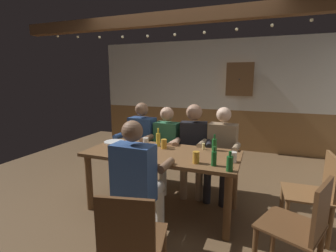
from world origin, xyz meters
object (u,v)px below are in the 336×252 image
chair_empty_near_left (301,227)px  chair_empty_far_end (315,193)px  wall_dart_cabinet (240,79)px  chair_empty_near_right (131,243)px  pint_glass_2 (164,144)px  table_candle (203,146)px  pint_glass_3 (142,150)px  bottle_1 (230,163)px  plate_0 (114,142)px  pint_glass_0 (196,157)px  bottle_3 (214,158)px  person_0 (140,140)px  dining_table (162,160)px  pint_glass_1 (233,157)px  bottle_0 (214,144)px  bottle_2 (158,139)px  person_2 (193,144)px  person_1 (165,144)px  person_3 (221,149)px  person_4 (137,176)px  pint_glass_4 (146,143)px

chair_empty_near_left → chair_empty_far_end: same height
chair_empty_far_end → wall_dart_cabinet: size_ratio=1.26×
chair_empty_near_left → chair_empty_near_right: bearing=143.2°
pint_glass_2 → wall_dart_cabinet: size_ratio=0.17×
table_candle → pint_glass_3: bearing=-144.5°
bottle_1 → pint_glass_3: 1.03m
plate_0 → pint_glass_0: 1.33m
bottle_3 → pint_glass_2: bearing=150.9°
person_0 → dining_table: bearing=139.1°
pint_glass_1 → wall_dart_cabinet: (-0.22, 2.97, 0.79)m
plate_0 → pint_glass_2: bearing=-2.8°
bottle_0 → bottle_2: (-0.72, -0.07, 0.02)m
person_2 → chair_empty_far_end: bearing=146.7°
person_1 → person_3: person_3 is taller
bottle_3 → wall_dart_cabinet: (-0.05, 3.15, 0.76)m
pint_glass_0 → pint_glass_2: 0.64m
dining_table → person_4: bearing=-89.8°
pint_glass_4 → bottle_2: bearing=52.9°
pint_glass_1 → pint_glass_4: bearing=172.5°
person_2 → dining_table: bearing=59.5°
bottle_1 → person_1: bearing=137.2°
pint_glass_0 → chair_empty_near_right: bearing=-100.6°
bottle_1 → bottle_3: bearing=150.5°
person_1 → table_candle: (0.66, -0.35, 0.13)m
person_3 → wall_dart_cabinet: (0.00, 2.27, 0.91)m
dining_table → pint_glass_3: 0.29m
person_2 → bottle_1: (0.62, -0.98, 0.13)m
bottle_1 → pint_glass_1: (-0.00, 0.28, -0.02)m
bottle_3 → pint_glass_3: (-0.85, 0.08, -0.03)m
pint_glass_0 → bottle_3: bearing=-2.5°
wall_dart_cabinet → person_4: bearing=-99.9°
person_3 → chair_empty_near_left: bearing=126.0°
person_1 → person_2: bearing=-175.0°
pint_glass_3 → person_4: bearing=-68.9°
pint_glass_3 → wall_dart_cabinet: bearing=75.5°
person_3 → person_4: bearing=67.4°
chair_empty_near_right → bottle_0: size_ratio=4.39×
chair_empty_far_end → bottle_0: size_ratio=4.39×
plate_0 → pint_glass_1: bearing=-8.6°
pint_glass_0 → chair_empty_near_left: bearing=-23.2°
chair_empty_near_left → pint_glass_4: (-1.68, 0.72, 0.33)m
table_candle → pint_glass_4: (-0.69, -0.20, 0.03)m
person_0 → pint_glass_0: size_ratio=9.92×
table_candle → wall_dart_cabinet: size_ratio=0.11×
person_3 → pint_glass_1: 0.74m
person_1 → bottle_1: (1.05, -0.97, 0.16)m
person_3 → person_2: bearing=2.0°
bottle_0 → pint_glass_1: 0.44m
pint_glass_3 → chair_empty_far_end: bearing=7.3°
dining_table → chair_empty_near_left: size_ratio=2.08×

